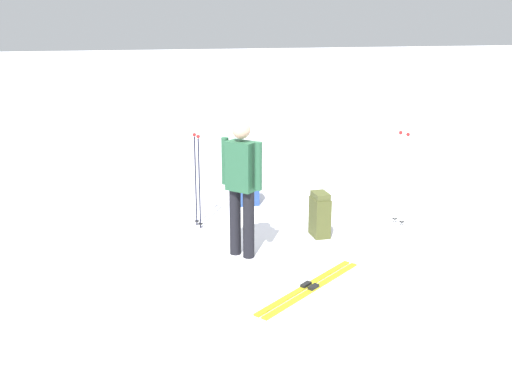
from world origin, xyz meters
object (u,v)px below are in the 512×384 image
object	(u,v)px
skier_standing	(242,182)
ski_poles_planted_near	(401,174)
ski_pair_near	(310,287)
backpack_large_dark	(248,184)
ski_poles_planted_far	(197,176)
backpack_bright	(320,215)

from	to	relation	value
skier_standing	ski_poles_planted_near	distance (m)	2.50
ski_pair_near	ski_poles_planted_near	xyz separation A→B (m)	(1.78, -1.83, 0.73)
ski_pair_near	backpack_large_dark	world-z (taller)	backpack_large_dark
skier_standing	ski_pair_near	size ratio (longest dim) A/B	1.17
skier_standing	ski_poles_planted_near	size ratio (longest dim) A/B	1.27
backpack_large_dark	ski_poles_planted_far	distance (m)	1.30
backpack_large_dark	skier_standing	bearing A→B (deg)	167.34
ski_pair_near	ski_poles_planted_near	size ratio (longest dim) A/B	1.09
skier_standing	ski_pair_near	xyz separation A→B (m)	(-1.08, -0.56, -0.94)
backpack_bright	ski_poles_planted_near	size ratio (longest dim) A/B	0.46
ski_pair_near	backpack_large_dark	xyz separation A→B (m)	(3.12, 0.10, 0.32)
ski_poles_planted_near	ski_pair_near	bearing A→B (deg)	134.24
skier_standing	backpack_bright	distance (m)	1.40
skier_standing	backpack_bright	xyz separation A→B (m)	(0.47, -1.15, -0.65)
backpack_bright	backpack_large_dark	bearing A→B (deg)	23.64
backpack_bright	ski_poles_planted_far	world-z (taller)	ski_poles_planted_far
backpack_large_dark	backpack_bright	size ratio (longest dim) A/B	1.09
ski_poles_planted_near	backpack_large_dark	bearing A→B (deg)	55.22
backpack_large_dark	backpack_bright	distance (m)	1.72
skier_standing	backpack_bright	world-z (taller)	skier_standing
backpack_large_dark	ski_poles_planted_far	size ratio (longest dim) A/B	0.50
backpack_large_dark	backpack_bright	bearing A→B (deg)	-156.36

